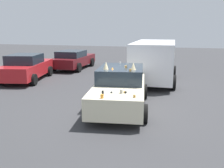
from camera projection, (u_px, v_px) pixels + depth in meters
ground_plane at (120, 108)px, 9.48m from camera, size 60.00×60.00×0.00m
art_car_decorated at (120, 88)px, 9.43m from camera, size 4.68×2.45×1.76m
parked_van_far_left at (154, 60)px, 13.67m from camera, size 5.07×2.44×2.20m
parked_sedan_row_back_center at (73, 59)px, 18.21m from camera, size 4.45×2.04×1.34m
parked_sedan_behind_right at (26, 67)px, 14.28m from camera, size 4.50×2.56×1.49m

